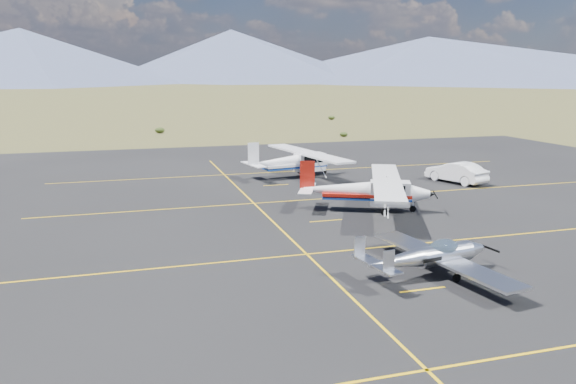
{
  "coord_description": "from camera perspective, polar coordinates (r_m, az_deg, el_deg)",
  "views": [
    {
      "loc": [
        -14.01,
        -21.97,
        8.38
      ],
      "look_at": [
        -4.96,
        8.62,
        1.6
      ],
      "focal_mm": 35.0,
      "sensor_mm": 36.0,
      "label": 1
    }
  ],
  "objects": [
    {
      "name": "aircraft_cessna",
      "position": [
        34.9,
        8.01,
        0.26
      ],
      "size": [
        8.74,
        11.6,
        3.04
      ],
      "rotation": [
        0.0,
        0.0,
        -0.42
      ],
      "color": "silver",
      "rests_on": "apron"
    },
    {
      "name": "ground",
      "position": [
        27.37,
        15.35,
        -6.28
      ],
      "size": [
        1600.0,
        1600.0,
        0.0
      ],
      "primitive_type": "plane",
      "color": "#383D1C",
      "rests_on": "ground"
    },
    {
      "name": "apron",
      "position": [
        33.25,
        9.04,
        -2.75
      ],
      "size": [
        72.0,
        72.0,
        0.02
      ],
      "primitive_type": "cube",
      "color": "black",
      "rests_on": "ground"
    },
    {
      "name": "aircraft_low_wing",
      "position": [
        24.42,
        14.35,
        -6.31
      ],
      "size": [
        6.05,
        8.36,
        1.81
      ],
      "rotation": [
        0.0,
        0.0,
        0.16
      ],
      "color": "silver",
      "rests_on": "apron"
    },
    {
      "name": "sedan",
      "position": [
        45.6,
        16.71,
        1.94
      ],
      "size": [
        3.23,
        5.2,
        1.62
      ],
      "primitive_type": "imported",
      "rotation": [
        0.0,
        0.0,
        3.47
      ],
      "color": "white",
      "rests_on": "apron"
    },
    {
      "name": "aircraft_plain",
      "position": [
        45.97,
        0.69,
        3.19
      ],
      "size": [
        7.41,
        12.0,
        3.03
      ],
      "rotation": [
        0.0,
        0.0,
        0.18
      ],
      "color": "white",
      "rests_on": "apron"
    }
  ]
}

